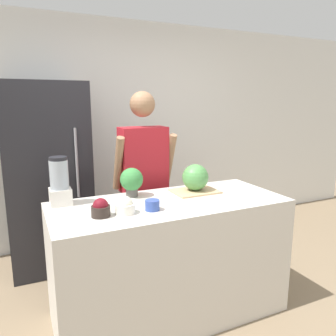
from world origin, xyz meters
name	(u,v)px	position (x,y,z in m)	size (l,w,h in m)	color
wall_back	(109,133)	(0.00, 2.08, 1.30)	(8.00, 0.06, 2.60)	white
counter_island	(170,259)	(0.00, 0.38, 0.47)	(1.77, 0.75, 0.94)	beige
refrigerator	(48,177)	(-0.76, 1.67, 0.93)	(0.78, 0.75, 1.86)	#232328
person	(144,184)	(0.04, 1.03, 0.91)	(0.57, 0.28, 1.77)	#333338
cutting_board	(195,191)	(0.30, 0.52, 0.94)	(0.37, 0.27, 0.01)	tan
watermelon	(195,177)	(0.30, 0.53, 1.06)	(0.22, 0.22, 0.22)	#4C8C47
bowl_cherries	(101,209)	(-0.55, 0.27, 0.99)	(0.13, 0.13, 0.12)	#2D231E
bowl_cream	(125,206)	(-0.39, 0.26, 0.99)	(0.14, 0.14, 0.12)	white
bowl_small_blue	(152,205)	(-0.20, 0.24, 0.97)	(0.10, 0.10, 0.07)	#334C9E
blender	(60,182)	(-0.76, 0.65, 1.10)	(0.15, 0.15, 0.35)	silver
potted_plant	(132,180)	(-0.22, 0.62, 1.07)	(0.18, 0.18, 0.23)	#514C47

